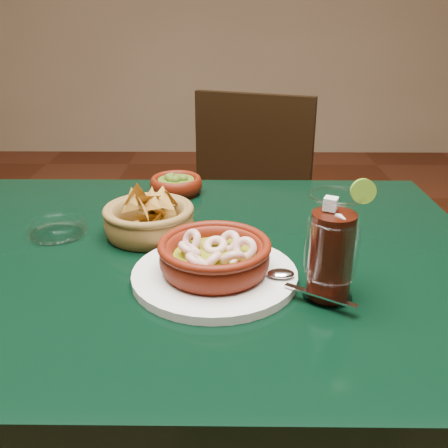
{
  "coord_description": "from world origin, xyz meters",
  "views": [
    {
      "loc": [
        0.15,
        -0.78,
        1.13
      ],
      "look_at": [
        0.14,
        -0.02,
        0.81
      ],
      "focal_mm": 40.0,
      "sensor_mm": 36.0,
      "label": 1
    }
  ],
  "objects_px": {
    "shrimp_plate": "(215,261)",
    "dining_chair": "(240,226)",
    "cola_drink": "(332,248)",
    "dining_table": "(148,299)",
    "chip_basket": "(149,220)"
  },
  "relations": [
    {
      "from": "shrimp_plate",
      "to": "dining_chair",
      "type": "bearing_deg",
      "value": 85.95
    },
    {
      "from": "dining_chair",
      "to": "cola_drink",
      "type": "distance_m",
      "value": 0.92
    },
    {
      "from": "dining_chair",
      "to": "shrimp_plate",
      "type": "relative_size",
      "value": 2.75
    },
    {
      "from": "shrimp_plate",
      "to": "cola_drink",
      "type": "bearing_deg",
      "value": -16.49
    },
    {
      "from": "dining_table",
      "to": "dining_chair",
      "type": "height_order",
      "value": "dining_chair"
    },
    {
      "from": "shrimp_plate",
      "to": "chip_basket",
      "type": "distance_m",
      "value": 0.21
    },
    {
      "from": "dining_chair",
      "to": "cola_drink",
      "type": "xyz_separation_m",
      "value": [
        0.11,
        -0.85,
        0.33
      ]
    },
    {
      "from": "dining_chair",
      "to": "chip_basket",
      "type": "relative_size",
      "value": 4.52
    },
    {
      "from": "chip_basket",
      "to": "shrimp_plate",
      "type": "bearing_deg",
      "value": -52.87
    },
    {
      "from": "shrimp_plate",
      "to": "cola_drink",
      "type": "relative_size",
      "value": 1.81
    },
    {
      "from": "chip_basket",
      "to": "cola_drink",
      "type": "relative_size",
      "value": 1.1
    },
    {
      "from": "cola_drink",
      "to": "dining_table",
      "type": "bearing_deg",
      "value": 153.22
    },
    {
      "from": "chip_basket",
      "to": "cola_drink",
      "type": "distance_m",
      "value": 0.37
    },
    {
      "from": "chip_basket",
      "to": "dining_table",
      "type": "bearing_deg",
      "value": -90.67
    },
    {
      "from": "chip_basket",
      "to": "cola_drink",
      "type": "bearing_deg",
      "value": -36.41
    }
  ]
}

